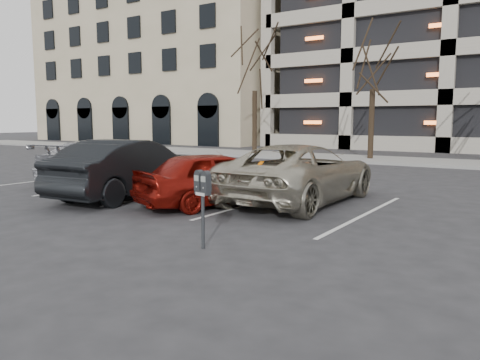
{
  "coord_description": "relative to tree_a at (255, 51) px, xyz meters",
  "views": [
    {
      "loc": [
        4.71,
        -7.63,
        2.07
      ],
      "look_at": [
        -0.06,
        -0.47,
        0.96
      ],
      "focal_mm": 35.0,
      "sensor_mm": 36.0,
      "label": 1
    }
  ],
  "objects": [
    {
      "name": "office_building",
      "position": [
        -18.0,
        13.92,
        1.44
      ],
      "size": [
        26.0,
        16.2,
        15.0
      ],
      "color": "tan",
      "rests_on": "ground"
    },
    {
      "name": "ground",
      "position": [
        10.0,
        -16.0,
        -6.05
      ],
      "size": [
        140.0,
        140.0,
        0.0
      ],
      "primitive_type": "plane",
      "color": "#28282B",
      "rests_on": "ground"
    },
    {
      "name": "sidewalk",
      "position": [
        10.0,
        0.0,
        -5.99
      ],
      "size": [
        80.0,
        4.0,
        0.12
      ],
      "primitive_type": "cube",
      "color": "gray",
      "rests_on": "ground"
    },
    {
      "name": "suv_silver",
      "position": [
        9.44,
        -13.0,
        -5.31
      ],
      "size": [
        2.44,
        5.29,
        1.48
      ],
      "rotation": [
        0.0,
        0.0,
        3.14
      ],
      "color": "#BCB6A0",
      "rests_on": "ground"
    },
    {
      "name": "tree_b",
      "position": [
        7.0,
        0.0,
        -0.23
      ],
      "size": [
        3.54,
        3.54,
        8.05
      ],
      "color": "black",
      "rests_on": "ground"
    },
    {
      "name": "car_dark",
      "position": [
        5.3,
        -14.87,
        -5.27
      ],
      "size": [
        2.07,
        4.85,
        1.56
      ],
      "primitive_type": "imported",
      "rotation": [
        0.0,
        0.0,
        3.23
      ],
      "color": "black",
      "rests_on": "ground"
    },
    {
      "name": "car_red",
      "position": [
        7.93,
        -14.57,
        -5.38
      ],
      "size": [
        2.88,
        4.24,
        1.34
      ],
      "primitive_type": "imported",
      "rotation": [
        0.0,
        0.0,
        2.78
      ],
      "color": "maroon",
      "rests_on": "ground"
    },
    {
      "name": "stall_lines",
      "position": [
        8.6,
        -13.7,
        -6.04
      ],
      "size": [
        16.9,
        5.2,
        0.0
      ],
      "color": "silver",
      "rests_on": "ground"
    },
    {
      "name": "tree_a",
      "position": [
        0.0,
        0.0,
        0.0
      ],
      "size": [
        3.68,
        3.68,
        8.37
      ],
      "color": "black",
      "rests_on": "ground"
    },
    {
      "name": "parking_meter",
      "position": [
        10.12,
        -17.83,
        -5.09
      ],
      "size": [
        0.34,
        0.19,
        1.25
      ],
      "rotation": [
        0.0,
        0.0,
        -0.22
      ],
      "color": "black",
      "rests_on": "ground"
    },
    {
      "name": "car_silver",
      "position": [
        2.01,
        -13.05,
        -5.35
      ],
      "size": [
        2.83,
        5.11,
        1.4
      ],
      "primitive_type": "imported",
      "rotation": [
        0.0,
        0.0,
        3.33
      ],
      "color": "#B6B8BF",
      "rests_on": "ground"
    }
  ]
}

